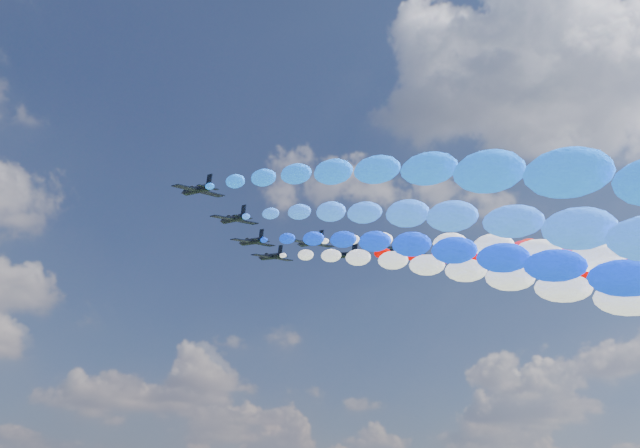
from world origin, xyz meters
TOP-DOWN VIEW (x-y plane):
  - jet_0 at (-28.88, -4.17)m, footprint 8.91×11.88m
  - trail_0 at (-28.88, -64.41)m, footprint 5.64×116.81m
  - jet_1 at (-17.49, 5.15)m, footprint 8.75×11.76m
  - trail_1 at (-17.49, -55.09)m, footprint 5.64×116.81m
  - jet_2 at (-8.46, 14.87)m, footprint 8.77×11.78m
  - trail_2 at (-8.46, -45.37)m, footprint 5.64×116.81m
  - jet_3 at (1.38, 9.21)m, footprint 9.12×12.03m
  - trail_3 at (1.38, -51.03)m, footprint 5.64×116.81m
  - jet_4 at (-0.38, 21.50)m, footprint 8.82×11.82m
  - trail_4 at (-0.38, -38.75)m, footprint 5.64×116.81m
  - jet_5 at (11.13, 12.77)m, footprint 9.07×12.00m
  - trail_5 at (11.13, -47.47)m, footprint 5.64×116.81m
  - jet_6 at (19.42, 2.92)m, footprint 9.11×12.02m
  - jet_7 at (29.60, -6.47)m, footprint 8.79×11.80m

SIDE VIEW (x-z plane):
  - trail_0 at x=-28.88m, z-range 54.38..98.91m
  - trail_1 at x=-17.49m, z-range 54.38..98.91m
  - trail_2 at x=-8.46m, z-range 54.38..98.91m
  - trail_3 at x=1.38m, z-range 54.38..98.91m
  - trail_4 at x=-0.38m, z-range 54.38..98.91m
  - trail_5 at x=11.13m, z-range 54.38..98.91m
  - jet_0 at x=-28.88m, z-range 94.71..99.40m
  - jet_1 at x=-17.49m, z-range 94.71..99.40m
  - jet_2 at x=-8.46m, z-range 94.71..99.40m
  - jet_3 at x=1.38m, z-range 94.71..99.40m
  - jet_4 at x=-0.38m, z-range 94.71..99.40m
  - jet_5 at x=11.13m, z-range 94.71..99.40m
  - jet_6 at x=19.42m, z-range 94.71..99.40m
  - jet_7 at x=29.60m, z-range 94.71..99.40m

